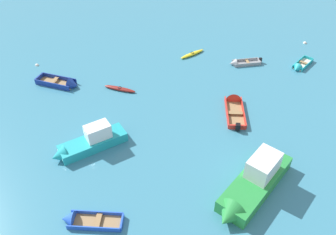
# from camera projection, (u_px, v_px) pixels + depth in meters

# --- Properties ---
(rowboat_turquoise_far_right) EXTENTS (2.91, 2.72, 0.91)m
(rowboat_turquoise_far_right) POSITION_uv_depth(u_px,v_px,m) (299.00, 67.00, 32.66)
(rowboat_turquoise_far_right) COLOR beige
(rowboat_turquoise_far_right) RESTS_ON ground_plane
(rowboat_grey_back_row_left) EXTENTS (3.27, 1.10, 0.87)m
(rowboat_grey_back_row_left) POSITION_uv_depth(u_px,v_px,m) (239.00, 63.00, 33.19)
(rowboat_grey_back_row_left) COLOR gray
(rowboat_grey_back_row_left) RESTS_ON ground_plane
(motor_launch_green_far_back) EXTENTS (6.34, 6.11, 2.61)m
(motor_launch_green_far_back) POSITION_uv_depth(u_px,v_px,m) (253.00, 185.00, 20.85)
(motor_launch_green_far_back) COLOR #288C3D
(motor_launch_green_far_back) RESTS_ON ground_plane
(kayak_maroon_midfield_left) EXTENTS (2.91, 1.73, 0.28)m
(kayak_maroon_midfield_left) POSITION_uv_depth(u_px,v_px,m) (120.00, 89.00, 29.83)
(kayak_maroon_midfield_left) COLOR maroon
(kayak_maroon_midfield_left) RESTS_ON ground_plane
(rowboat_blue_far_left) EXTENTS (3.70, 1.67, 1.00)m
(rowboat_blue_far_left) POSITION_uv_depth(u_px,v_px,m) (80.00, 220.00, 19.59)
(rowboat_blue_far_left) COLOR #99754C
(rowboat_blue_far_left) RESTS_ON ground_plane
(kayak_yellow_back_row_center) EXTENTS (2.83, 1.95, 0.29)m
(kayak_yellow_back_row_center) POSITION_uv_depth(u_px,v_px,m) (192.00, 54.00, 34.62)
(kayak_yellow_back_row_center) COLOR yellow
(kayak_yellow_back_row_center) RESTS_ON ground_plane
(rowboat_red_cluster_outer) EXTENTS (2.05, 4.60, 1.28)m
(rowboat_red_cluster_outer) POSITION_uv_depth(u_px,v_px,m) (234.00, 104.00, 28.05)
(rowboat_red_cluster_outer) COLOR #99754C
(rowboat_red_cluster_outer) RESTS_ON ground_plane
(rowboat_deep_blue_outer_right) EXTENTS (4.17, 2.84, 1.19)m
(rowboat_deep_blue_outer_right) POSITION_uv_depth(u_px,v_px,m) (65.00, 84.00, 30.28)
(rowboat_deep_blue_outer_right) COLOR #99754C
(rowboat_deep_blue_outer_right) RESTS_ON ground_plane
(motor_launch_turquoise_near_camera) EXTENTS (5.47, 3.48, 2.02)m
(motor_launch_turquoise_near_camera) POSITION_uv_depth(u_px,v_px,m) (88.00, 143.00, 23.95)
(motor_launch_turquoise_near_camera) COLOR teal
(motor_launch_turquoise_near_camera) RESTS_ON ground_plane
(mooring_buoy_near_foreground) EXTENTS (0.35, 0.35, 0.35)m
(mooring_buoy_near_foreground) POSITION_uv_depth(u_px,v_px,m) (37.00, 65.00, 33.14)
(mooring_buoy_near_foreground) COLOR silver
(mooring_buoy_near_foreground) RESTS_ON ground_plane
(mooring_buoy_central) EXTENTS (0.39, 0.39, 0.39)m
(mooring_buoy_central) POSITION_uv_depth(u_px,v_px,m) (305.00, 43.00, 36.69)
(mooring_buoy_central) COLOR silver
(mooring_buoy_central) RESTS_ON ground_plane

